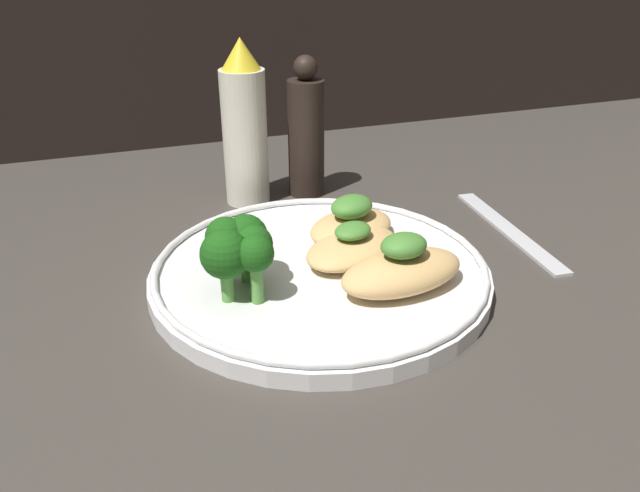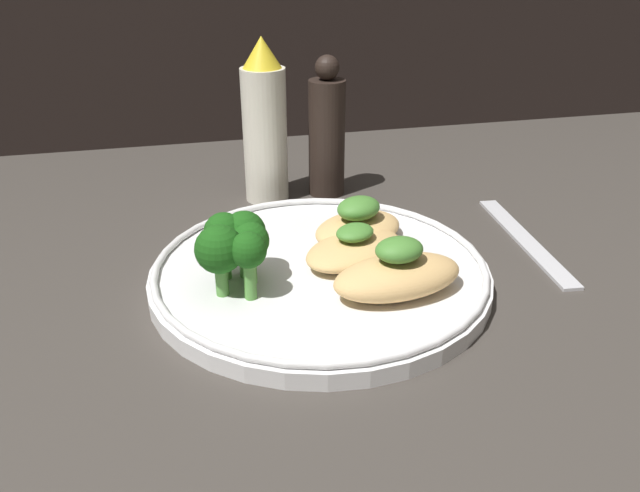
# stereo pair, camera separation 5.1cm
# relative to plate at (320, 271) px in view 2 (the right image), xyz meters

# --- Properties ---
(ground_plane) EXTENTS (1.80, 1.80, 0.01)m
(ground_plane) POSITION_rel_plate_xyz_m (0.00, 0.00, -0.01)
(ground_plane) COLOR #3D3833
(plate) EXTENTS (0.28, 0.28, 0.02)m
(plate) POSITION_rel_plate_xyz_m (0.00, 0.00, 0.00)
(plate) COLOR white
(plate) RESTS_ON ground_plane
(grilled_meat_front) EXTENTS (0.11, 0.07, 0.05)m
(grilled_meat_front) POSITION_rel_plate_xyz_m (0.05, -0.05, 0.02)
(grilled_meat_front) COLOR tan
(grilled_meat_front) RESTS_ON plate
(grilled_meat_middle) EXTENTS (0.11, 0.10, 0.03)m
(grilled_meat_middle) POSITION_rel_plate_xyz_m (0.03, 0.01, 0.02)
(grilled_meat_middle) COLOR tan
(grilled_meat_middle) RESTS_ON plate
(grilled_meat_back) EXTENTS (0.10, 0.09, 0.04)m
(grilled_meat_back) POSITION_rel_plate_xyz_m (0.05, 0.04, 0.02)
(grilled_meat_back) COLOR tan
(grilled_meat_back) RESTS_ON plate
(broccoli_bunch) EXTENTS (0.06, 0.06, 0.06)m
(broccoli_bunch) POSITION_rel_plate_xyz_m (-0.07, -0.02, 0.04)
(broccoli_bunch) COLOR #569942
(broccoli_bunch) RESTS_ON plate
(sauce_bottle) EXTENTS (0.05, 0.05, 0.17)m
(sauce_bottle) POSITION_rel_plate_xyz_m (-0.01, 0.19, 0.07)
(sauce_bottle) COLOR silver
(sauce_bottle) RESTS_ON ground_plane
(pepper_grinder) EXTENTS (0.04, 0.04, 0.15)m
(pepper_grinder) POSITION_rel_plate_xyz_m (0.05, 0.19, 0.06)
(pepper_grinder) COLOR black
(pepper_grinder) RESTS_ON ground_plane
(fork) EXTENTS (0.03, 0.19, 0.01)m
(fork) POSITION_rel_plate_xyz_m (0.21, 0.03, -0.01)
(fork) COLOR silver
(fork) RESTS_ON ground_plane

